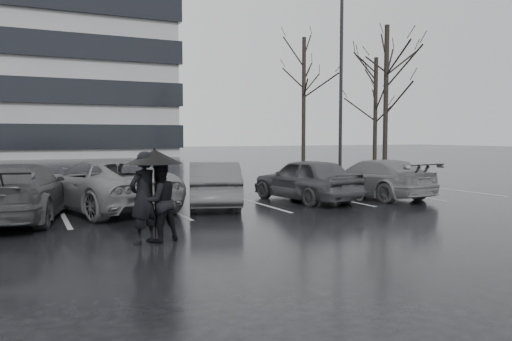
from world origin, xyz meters
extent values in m
plane|color=black|center=(0.00, 0.00, 0.00)|extent=(160.00, 160.00, 0.00)
imported|color=black|center=(2.20, 1.98, 0.69)|extent=(2.19, 4.23, 1.38)
imported|color=#2A2A2C|center=(-0.84, 2.15, 0.66)|extent=(2.55, 4.23, 1.32)
imported|color=#4C4C4F|center=(-3.89, 2.70, 0.72)|extent=(3.77, 5.63, 1.44)
imported|color=black|center=(-6.03, 1.78, 0.70)|extent=(3.01, 5.17, 1.41)
imported|color=#4C4C4F|center=(4.77, 1.82, 0.64)|extent=(2.32, 4.60, 1.28)
imported|color=black|center=(-3.83, -2.05, 0.89)|extent=(0.77, 0.71, 1.78)
imported|color=black|center=(-3.52, -2.03, 0.79)|extent=(0.91, 0.79, 1.58)
cylinder|color=black|center=(-3.61, -2.06, 0.79)|extent=(0.02, 0.02, 1.57)
cone|color=black|center=(-3.61, -2.06, 1.67)|extent=(1.08, 1.08, 0.28)
sphere|color=black|center=(-3.61, -2.06, 1.81)|extent=(0.05, 0.05, 0.05)
cylinder|color=gray|center=(7.91, 8.33, 0.10)|extent=(0.49, 0.49, 0.20)
cylinder|color=black|center=(7.91, 8.33, 4.43)|extent=(0.16, 0.16, 8.87)
cube|color=#9A9A9D|center=(-5.00, 2.50, 0.00)|extent=(0.12, 5.00, 0.00)
cube|color=#9A9A9D|center=(-2.20, 2.50, 0.00)|extent=(0.12, 5.00, 0.00)
cube|color=#9A9A9D|center=(0.60, 2.50, 0.00)|extent=(0.12, 5.00, 0.00)
cube|color=#9A9A9D|center=(3.40, 2.50, 0.00)|extent=(0.12, 5.00, 0.00)
cube|color=#9A9A9D|center=(6.20, 2.50, 0.00)|extent=(0.12, 5.00, 0.00)
cube|color=#9A9A9D|center=(9.00, 2.50, 0.00)|extent=(0.12, 5.00, 0.00)
cylinder|color=black|center=(12.00, 10.00, 4.00)|extent=(0.26, 0.26, 8.00)
cylinder|color=black|center=(14.50, 14.00, 3.50)|extent=(0.26, 0.26, 7.00)
cylinder|color=black|center=(11.00, 17.00, 4.25)|extent=(0.26, 0.26, 8.50)
camera|label=1|loc=(-5.92, -11.59, 2.07)|focal=35.00mm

